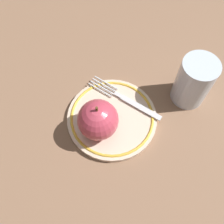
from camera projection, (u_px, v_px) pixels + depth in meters
name	position (u px, v px, depth m)	size (l,w,h in m)	color
ground_plane	(120.00, 118.00, 0.55)	(2.00, 2.00, 0.00)	#88634A
plate	(112.00, 118.00, 0.54)	(0.19, 0.19, 0.02)	beige
apple_red_whole	(98.00, 120.00, 0.49)	(0.08, 0.08, 0.09)	#C23E53
fork	(127.00, 100.00, 0.55)	(0.18, 0.03, 0.00)	silver
drinking_glass	(193.00, 82.00, 0.53)	(0.08, 0.08, 0.11)	silver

